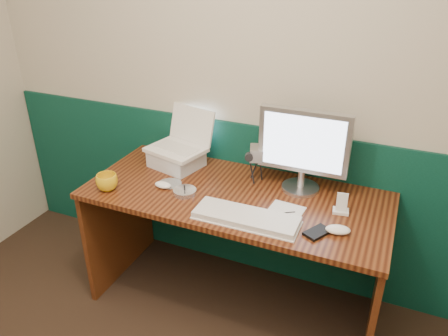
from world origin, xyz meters
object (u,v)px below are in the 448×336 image
at_px(monitor, 304,150).
at_px(desk, 234,251).
at_px(camcorder, 256,163).
at_px(keyboard, 246,218).
at_px(laptop, 175,131).
at_px(mug, 107,182).

bearing_deg(monitor, desk, -149.78).
bearing_deg(camcorder, keyboard, -95.50).
distance_m(desk, monitor, 0.70).
height_order(desk, keyboard, keyboard).
distance_m(desk, keyboard, 0.47).
xyz_separation_m(monitor, keyboard, (-0.16, -0.40, -0.22)).
bearing_deg(laptop, keyboard, -19.40).
bearing_deg(keyboard, desk, 122.64).
xyz_separation_m(mug, camcorder, (0.69, 0.41, 0.06)).
distance_m(laptop, camcorder, 0.50).
bearing_deg(keyboard, camcorder, 102.56).
bearing_deg(monitor, camcorder, 179.69).
height_order(desk, monitor, monitor).
xyz_separation_m(desk, mug, (-0.64, -0.23, 0.42)).
height_order(monitor, keyboard, monitor).
bearing_deg(desk, monitor, 30.91).
bearing_deg(desk, camcorder, 74.54).
height_order(mug, camcorder, camcorder).
height_order(keyboard, camcorder, camcorder).
height_order(monitor, mug, monitor).
bearing_deg(camcorder, monitor, -18.36).
bearing_deg(laptop, mug, -103.03).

